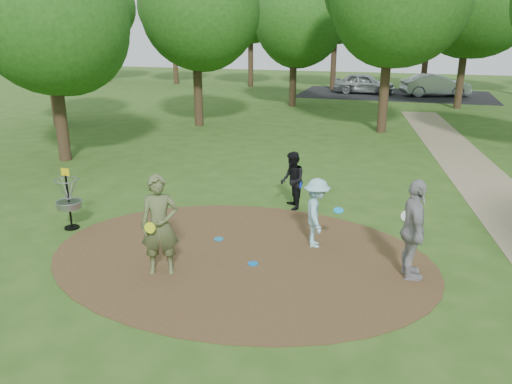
% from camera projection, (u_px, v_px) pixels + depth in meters
% --- Properties ---
extents(ground, '(100.00, 100.00, 0.00)m').
position_uv_depth(ground, '(240.00, 257.00, 10.82)').
color(ground, '#2D5119').
rests_on(ground, ground).
extents(dirt_clearing, '(8.40, 8.40, 0.02)m').
position_uv_depth(dirt_clearing, '(240.00, 256.00, 10.82)').
color(dirt_clearing, '#47301C').
rests_on(dirt_clearing, ground).
extents(parking_lot, '(14.00, 8.00, 0.01)m').
position_uv_depth(parking_lot, '(394.00, 94.00, 37.49)').
color(parking_lot, black).
rests_on(parking_lot, ground).
extents(player_observer_with_disc, '(0.88, 0.74, 2.05)m').
position_uv_depth(player_observer_with_disc, '(160.00, 225.00, 9.80)').
color(player_observer_with_disc, '#566138').
rests_on(player_observer_with_disc, ground).
extents(player_throwing_with_disc, '(1.04, 1.14, 1.59)m').
position_uv_depth(player_throwing_with_disc, '(316.00, 213.00, 11.11)').
color(player_throwing_with_disc, '#94D2DD').
rests_on(player_throwing_with_disc, ground).
extents(player_walking_with_disc, '(0.86, 0.95, 1.59)m').
position_uv_depth(player_walking_with_disc, '(292.00, 181.00, 13.47)').
color(player_walking_with_disc, black).
rests_on(player_walking_with_disc, ground).
extents(player_waiting_with_disc, '(0.75, 1.27, 2.03)m').
position_uv_depth(player_waiting_with_disc, '(413.00, 230.00, 9.61)').
color(player_waiting_with_disc, '#9A999C').
rests_on(player_waiting_with_disc, ground).
extents(disc_ground_cyan, '(0.22, 0.22, 0.02)m').
position_uv_depth(disc_ground_cyan, '(219.00, 239.00, 11.65)').
color(disc_ground_cyan, '#167EB5').
rests_on(disc_ground_cyan, dirt_clearing).
extents(disc_ground_blue, '(0.22, 0.22, 0.02)m').
position_uv_depth(disc_ground_blue, '(253.00, 264.00, 10.43)').
color(disc_ground_blue, blue).
rests_on(disc_ground_blue, dirt_clearing).
extents(car_left, '(4.52, 1.85, 1.54)m').
position_uv_depth(car_left, '(364.00, 83.00, 37.80)').
color(car_left, '#B6BABE').
rests_on(car_left, ground).
extents(car_right, '(5.10, 3.05, 1.59)m').
position_uv_depth(car_right, '(436.00, 85.00, 36.25)').
color(car_right, '#A3A8AB').
rests_on(car_right, ground).
extents(disc_golf_basket, '(0.63, 0.63, 1.54)m').
position_uv_depth(disc_golf_basket, '(68.00, 195.00, 12.08)').
color(disc_golf_basket, black).
rests_on(disc_golf_basket, ground).
extents(tree_ring, '(37.06, 45.71, 9.79)m').
position_uv_depth(tree_ring, '(381.00, 11.00, 18.08)').
color(tree_ring, '#332316').
rests_on(tree_ring, ground).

